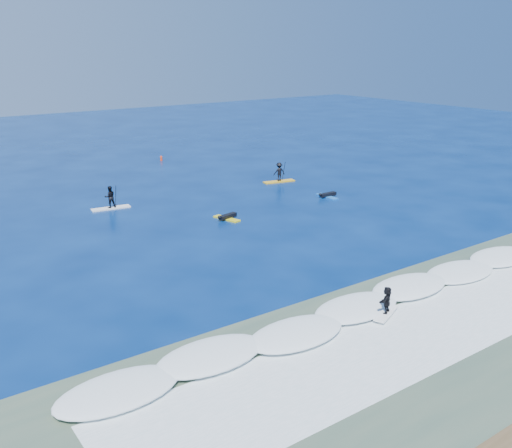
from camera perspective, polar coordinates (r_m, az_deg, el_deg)
ground at (r=36.70m, az=2.43°, el=-1.94°), size 160.00×160.00×0.00m
shallow_water at (r=27.92m, az=20.57°, el=-9.69°), size 90.00×13.00×0.01m
breaking_wave at (r=30.03m, az=14.28°, el=-7.11°), size 40.00×6.00×0.30m
whitewater at (r=28.41m, az=18.90°, el=-9.03°), size 34.00×5.00×0.02m
sup_paddler_center at (r=45.50m, az=-14.38°, el=2.43°), size 3.05×1.15×2.08m
sup_paddler_right at (r=52.80m, az=2.33°, el=5.09°), size 3.09×1.32×2.11m
prone_paddler_near at (r=41.64m, az=-2.93°, el=0.69°), size 1.77×2.32×0.47m
prone_paddler_far at (r=48.00m, az=7.12°, el=2.87°), size 1.77×2.24×0.47m
wave_surfer at (r=27.48m, az=12.94°, el=-7.58°), size 1.98×1.24×1.39m
marker_buoy at (r=63.50m, az=-9.46°, el=6.51°), size 0.26×0.26×0.63m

